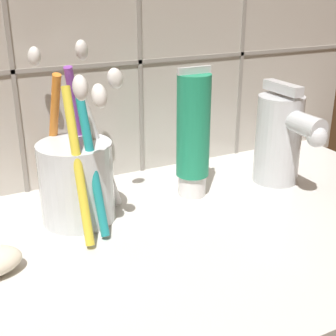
{
  "coord_description": "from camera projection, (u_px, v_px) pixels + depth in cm",
  "views": [
    {
      "loc": [
        -21.92,
        -37.18,
        26.14
      ],
      "look_at": [
        -1.7,
        3.05,
        8.08
      ],
      "focal_mm": 50.0,
      "sensor_mm": 36.0,
      "label": 1
    }
  ],
  "objects": [
    {
      "name": "sink_counter",
      "position": [
        195.0,
        237.0,
        0.49
      ],
      "size": [
        61.81,
        35.87,
        2.0
      ],
      "primitive_type": "cube",
      "color": "silver",
      "rests_on": "ground"
    },
    {
      "name": "tile_wall_backsplash",
      "position": [
        125.0,
        18.0,
        0.57
      ],
      "size": [
        71.81,
        1.72,
        43.97
      ],
      "color": "#B7B2A8",
      "rests_on": "ground"
    },
    {
      "name": "toothbrush_cup",
      "position": [
        77.0,
        175.0,
        0.49
      ],
      "size": [
        10.23,
        16.41,
        18.6
      ],
      "color": "silver",
      "rests_on": "sink_counter"
    },
    {
      "name": "toothpaste_tube",
      "position": [
        193.0,
        134.0,
        0.54
      ],
      "size": [
        4.09,
        3.89,
        15.41
      ],
      "color": "white",
      "rests_on": "sink_counter"
    },
    {
      "name": "sink_faucet",
      "position": [
        281.0,
        137.0,
        0.58
      ],
      "size": [
        5.7,
        11.08,
        12.74
      ],
      "rotation": [
        0.0,
        0.0,
        -1.58
      ],
      "color": "silver",
      "rests_on": "sink_counter"
    }
  ]
}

